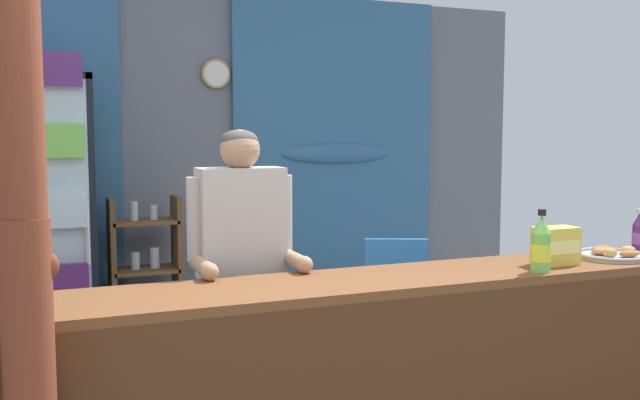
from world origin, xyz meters
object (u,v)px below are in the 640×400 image
object	(u,v)px
snack_box_instant_noodle	(556,246)
pastry_tray	(611,254)
drink_fridge	(32,206)
bottle_shelf_rack	(145,275)
soda_bottle_orange_soda	(0,277)
stall_counter	(336,368)
timber_post	(24,235)
plastic_lawn_chair	(394,289)
soda_bottle_grape_soda	(639,233)
soda_bottle_lime_soda	(541,245)
shopkeeper	(241,251)

from	to	relation	value
snack_box_instant_noodle	pastry_tray	world-z (taller)	snack_box_instant_noodle
drink_fridge	snack_box_instant_noodle	size ratio (longest dim) A/B	9.76
bottle_shelf_rack	snack_box_instant_noodle	bearing A→B (deg)	-52.90
pastry_tray	soda_bottle_orange_soda	bearing A→B (deg)	176.96
stall_counter	timber_post	size ratio (longest dim) A/B	1.71
drink_fridge	plastic_lawn_chair	distance (m)	2.41
timber_post	soda_bottle_orange_soda	xyz separation A→B (m)	(-0.10, 0.48, -0.22)
stall_counter	soda_bottle_grape_soda	distance (m)	1.93
stall_counter	soda_bottle_lime_soda	xyz separation A→B (m)	(1.00, -0.06, 0.47)
stall_counter	shopkeeper	bearing A→B (deg)	112.23
soda_bottle_lime_soda	soda_bottle_grape_soda	distance (m)	0.90
stall_counter	timber_post	bearing A→B (deg)	-168.80
drink_fridge	pastry_tray	size ratio (longest dim) A/B	5.76
stall_counter	drink_fridge	distance (m)	2.43
soda_bottle_grape_soda	snack_box_instant_noodle	bearing A→B (deg)	-168.53
stall_counter	shopkeeper	size ratio (longest dim) A/B	2.81
soda_bottle_lime_soda	snack_box_instant_noodle	world-z (taller)	soda_bottle_lime_soda
soda_bottle_lime_soda	soda_bottle_grape_soda	world-z (taller)	soda_bottle_lime_soda
snack_box_instant_noodle	soda_bottle_lime_soda	bearing A→B (deg)	-147.24
drink_fridge	bottle_shelf_rack	distance (m)	0.90
timber_post	shopkeeper	world-z (taller)	timber_post
timber_post	soda_bottle_grape_soda	bearing A→B (deg)	8.12
soda_bottle_grape_soda	pastry_tray	distance (m)	0.32
pastry_tray	shopkeeper	bearing A→B (deg)	164.66
drink_fridge	soda_bottle_grape_soda	bearing A→B (deg)	-31.60
bottle_shelf_rack	soda_bottle_orange_soda	size ratio (longest dim) A/B	5.01
timber_post	drink_fridge	distance (m)	2.31
plastic_lawn_chair	soda_bottle_lime_soda	distance (m)	1.71
stall_counter	pastry_tray	world-z (taller)	pastry_tray
bottle_shelf_rack	shopkeeper	size ratio (longest dim) A/B	0.71
shopkeeper	soda_bottle_lime_soda	world-z (taller)	shopkeeper
stall_counter	drink_fridge	world-z (taller)	drink_fridge
plastic_lawn_chair	soda_bottle_grape_soda	xyz separation A→B (m)	(0.76, -1.36, 0.53)
snack_box_instant_noodle	drink_fridge	bearing A→B (deg)	139.65
drink_fridge	soda_bottle_lime_soda	distance (m)	3.04
bottle_shelf_rack	snack_box_instant_noodle	size ratio (longest dim) A/B	5.39
bottle_shelf_rack	shopkeeper	xyz separation A→B (m)	(0.22, -1.66, 0.41)
drink_fridge	bottle_shelf_rack	xyz separation A→B (m)	(0.71, 0.18, -0.52)
drink_fridge	soda_bottle_orange_soda	size ratio (longest dim) A/B	9.08
soda_bottle_lime_soda	bottle_shelf_rack	bearing A→B (deg)	122.43
soda_bottle_lime_soda	snack_box_instant_noodle	bearing A→B (deg)	32.76
timber_post	bottle_shelf_rack	size ratio (longest dim) A/B	2.31
stall_counter	bottle_shelf_rack	size ratio (longest dim) A/B	3.95
stall_counter	soda_bottle_lime_soda	distance (m)	1.11
soda_bottle_orange_soda	snack_box_instant_noodle	xyz separation A→B (m)	(2.47, -0.18, -0.00)
stall_counter	soda_bottle_grape_soda	world-z (taller)	soda_bottle_grape_soda
shopkeeper	soda_bottle_orange_soda	size ratio (longest dim) A/B	7.05
drink_fridge	snack_box_instant_noodle	xyz separation A→B (m)	(2.36, -2.00, -0.09)
plastic_lawn_chair	drink_fridge	bearing A→B (deg)	167.43
stall_counter	pastry_tray	distance (m)	1.62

